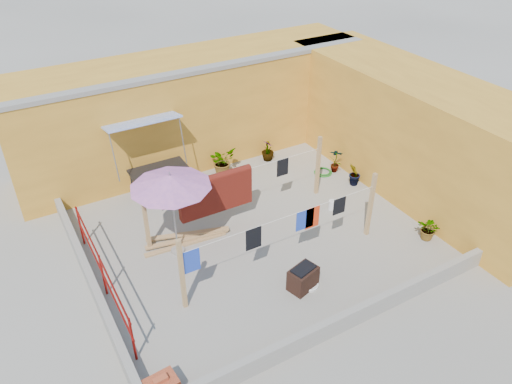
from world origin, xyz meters
TOP-DOWN VIEW (x-y plane):
  - ground at (0.00, 0.00)m, footprint 80.00×80.00m
  - wall_back at (0.50, 4.69)m, footprint 11.00×3.27m
  - wall_right at (5.20, 0.00)m, footprint 2.40×9.00m
  - parapet_front at (0.00, -3.58)m, footprint 8.30×0.16m
  - parapet_left at (-4.08, 0.00)m, footprint 0.16×7.30m
  - red_railing at (-3.85, -0.20)m, footprint 0.05×4.20m
  - clothesline_rig at (-0.56, 0.58)m, footprint 5.09×2.35m
  - patio_umbrella at (-1.94, 0.36)m, footprint 2.38×2.38m
  - outdoor_table at (-1.33, 3.20)m, footprint 1.62×0.82m
  - lumber_pile at (-1.59, 0.62)m, footprint 2.23×0.77m
  - brazier at (-0.01, -2.18)m, footprint 0.73×0.58m
  - white_basin at (0.14, -2.22)m, footprint 0.45×0.45m
  - water_jug_a at (2.40, -0.08)m, footprint 0.20×0.20m
  - water_jug_b at (2.36, 2.33)m, footprint 0.24×0.24m
  - green_hose at (3.33, 1.59)m, footprint 0.55×0.55m
  - plant_back_a at (0.67, 3.12)m, footprint 0.94×0.87m
  - plant_back_b at (2.29, 3.14)m, footprint 0.46×0.46m
  - plant_right_a at (3.70, 1.49)m, footprint 0.49×0.50m
  - plant_right_b at (3.70, 0.58)m, footprint 0.52×0.53m
  - plant_right_c at (3.70, -2.32)m, footprint 0.64×0.68m

SIDE VIEW (x-z plane):
  - ground at x=0.00m, z-range 0.00..0.00m
  - green_hose at x=3.33m, z-range 0.00..0.08m
  - white_basin at x=0.14m, z-range 0.00..0.08m
  - lumber_pile at x=-1.59m, z-range 0.00..0.14m
  - water_jug_a at x=2.40m, z-range -0.02..0.29m
  - water_jug_b at x=2.36m, z-range -0.02..0.35m
  - parapet_front at x=0.00m, z-range 0.00..0.44m
  - parapet_left at x=-4.08m, z-range 0.00..0.44m
  - brazier at x=-0.01m, z-range -0.01..0.57m
  - plant_right_c at x=3.70m, z-range 0.00..0.62m
  - plant_back_b at x=2.29m, z-range 0.00..0.69m
  - plant_right_b at x=3.70m, z-range 0.00..0.74m
  - plant_right_a at x=3.70m, z-range 0.00..0.80m
  - plant_back_a at x=0.67m, z-range 0.00..0.85m
  - outdoor_table at x=-1.33m, z-range 0.30..1.06m
  - red_railing at x=-3.85m, z-range 0.17..1.27m
  - clothesline_rig at x=-0.56m, z-range 0.10..1.90m
  - wall_right at x=5.20m, z-range 0.00..3.20m
  - wall_back at x=0.50m, z-range 0.00..3.21m
  - patio_umbrella at x=-1.94m, z-range 0.89..3.13m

